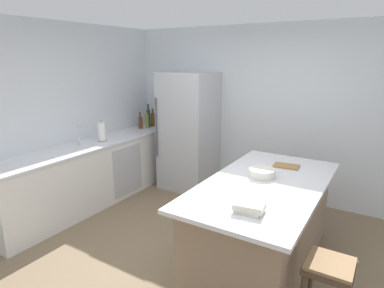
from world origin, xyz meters
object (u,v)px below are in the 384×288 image
Objects in this scene: whiskey_bottle at (153,119)px; bar_stool at (329,275)px; refrigerator at (189,132)px; cookbook_stack at (249,207)px; wine_bottle at (148,118)px; paper_towel_roll at (102,132)px; cutting_board at (286,166)px; mixing_bowl at (262,173)px; olive_oil_bottle at (147,121)px; kitchen_island at (262,223)px; sink_faucet at (79,134)px; syrup_bottle at (140,122)px.

bar_stool is at bearing -32.53° from whiskey_bottle.
cookbook_stack is at bearing -47.65° from refrigerator.
wine_bottle is (-0.03, -0.09, 0.04)m from whiskey_bottle.
cookbook_stack is (2.73, -0.99, -0.11)m from paper_towel_roll.
wine_bottle is 1.56× the size of cookbook_stack.
refrigerator is 2.00m from cutting_board.
paper_towel_roll is 1.13× the size of mixing_bowl.
wine_bottle is at bearing 148.78° from bar_stool.
wine_bottle is 0.10m from olive_oil_bottle.
bar_stool is (0.75, -0.61, 0.05)m from kitchen_island.
syrup_bottle is at bearing 91.03° from sink_faucet.
cutting_board is at bearing -17.63° from wine_bottle.
kitchen_island is at bearing -28.68° from wine_bottle.
whiskey_bottle is 1.13× the size of mixing_bowl.
syrup_bottle is (-0.03, -0.18, -0.05)m from wine_bottle.
whiskey_bottle reaches higher than cutting_board.
sink_faucet is 1.15× the size of cookbook_stack.
mixing_bowl is at bearing -105.35° from cutting_board.
syrup_bottle is 1.10× the size of cookbook_stack.
wine_bottle reaches higher than cookbook_stack.
whiskey_bottle is (-3.40, 2.17, 0.53)m from bar_stool.
cookbook_stack is at bearing -80.94° from kitchen_island.
sink_faucet is (-0.90, -1.44, 0.13)m from refrigerator.
bar_stool is 1.21m from mixing_bowl.
bar_stool is 0.77m from cookbook_stack.
refrigerator is 7.28× the size of cookbook_stack.
olive_oil_bottle is at bearing 149.56° from bar_stool.
sink_faucet is (-3.44, 0.57, 0.56)m from bar_stool.
wine_bottle is 1.42× the size of syrup_bottle.
refrigerator is 3.27m from bar_stool.
wine_bottle is at bearing 93.31° from paper_towel_roll.
olive_oil_bottle is (-3.39, 1.99, 0.53)m from bar_stool.
cutting_board is at bearing 86.18° from kitchen_island.
paper_towel_roll is at bearing 160.10° from cookbook_stack.
olive_oil_bottle is 1.11× the size of mixing_bowl.
bar_stool is (2.54, -2.01, -0.44)m from refrigerator.
refrigerator reaches higher than cutting_board.
syrup_bottle is at bearing 166.10° from cutting_board.
mixing_bowl is at bearing 103.21° from cookbook_stack.
olive_oil_bottle is (0.05, 1.42, -0.03)m from sink_faucet.
olive_oil_bottle is at bearing 53.47° from syrup_bottle.
syrup_bottle is (-3.47, 1.90, 0.52)m from bar_stool.
sink_faucet is at bearing -102.63° from paper_towel_roll.
paper_towel_roll is 1.17m from wine_bottle.
cookbook_stack reaches higher than cutting_board.
olive_oil_bottle is at bearing -86.85° from whiskey_bottle.
paper_towel_roll reaches higher than bar_stool.
kitchen_island is 0.76m from cutting_board.
paper_towel_roll is at bearing -86.69° from wine_bottle.
kitchen_island is 6.71× the size of whiskey_bottle.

